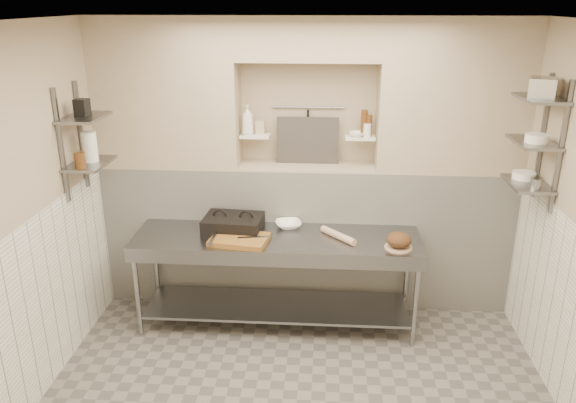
# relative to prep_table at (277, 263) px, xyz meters

# --- Properties ---
(ceiling) EXTENTS (4.00, 3.90, 0.10)m
(ceiling) POSITION_rel_prep_table_xyz_m (0.25, -1.18, 2.21)
(ceiling) COLOR silver
(ceiling) RESTS_ON ground
(wall_left) EXTENTS (0.10, 3.90, 2.80)m
(wall_left) POSITION_rel_prep_table_xyz_m (-1.80, -1.18, 0.76)
(wall_left) COLOR tan
(wall_left) RESTS_ON ground
(wall_back) EXTENTS (4.00, 0.10, 2.80)m
(wall_back) POSITION_rel_prep_table_xyz_m (0.25, 0.82, 0.76)
(wall_back) COLOR tan
(wall_back) RESTS_ON ground
(backwall_lower) EXTENTS (4.00, 0.40, 1.40)m
(backwall_lower) POSITION_rel_prep_table_xyz_m (0.25, 0.57, 0.06)
(backwall_lower) COLOR white
(backwall_lower) RESTS_ON floor
(alcove_sill) EXTENTS (1.30, 0.40, 0.02)m
(alcove_sill) POSITION_rel_prep_table_xyz_m (0.25, 0.57, 0.77)
(alcove_sill) COLOR tan
(alcove_sill) RESTS_ON backwall_lower
(backwall_pillar_left) EXTENTS (1.35, 0.40, 1.40)m
(backwall_pillar_left) POSITION_rel_prep_table_xyz_m (-1.08, 0.57, 1.46)
(backwall_pillar_left) COLOR tan
(backwall_pillar_left) RESTS_ON backwall_lower
(backwall_pillar_right) EXTENTS (1.35, 0.40, 1.40)m
(backwall_pillar_right) POSITION_rel_prep_table_xyz_m (1.57, 0.57, 1.46)
(backwall_pillar_right) COLOR tan
(backwall_pillar_right) RESTS_ON backwall_lower
(backwall_header) EXTENTS (1.30, 0.40, 0.40)m
(backwall_header) POSITION_rel_prep_table_xyz_m (0.25, 0.57, 1.96)
(backwall_header) COLOR tan
(backwall_header) RESTS_ON backwall_lower
(wainscot_left) EXTENTS (0.02, 3.90, 1.40)m
(wainscot_left) POSITION_rel_prep_table_xyz_m (-1.74, -1.18, 0.06)
(wainscot_left) COLOR white
(wainscot_left) RESTS_ON floor
(alcove_shelf_left) EXTENTS (0.28, 0.16, 0.02)m
(alcove_shelf_left) POSITION_rel_prep_table_xyz_m (-0.25, 0.57, 1.06)
(alcove_shelf_left) COLOR white
(alcove_shelf_left) RESTS_ON backwall_lower
(alcove_shelf_right) EXTENTS (0.28, 0.16, 0.02)m
(alcove_shelf_right) POSITION_rel_prep_table_xyz_m (0.75, 0.57, 1.06)
(alcove_shelf_right) COLOR white
(alcove_shelf_right) RESTS_ON backwall_lower
(utensil_rail) EXTENTS (0.70, 0.02, 0.02)m
(utensil_rail) POSITION_rel_prep_table_xyz_m (0.25, 0.74, 1.31)
(utensil_rail) COLOR gray
(utensil_rail) RESTS_ON wall_back
(hanging_steel) EXTENTS (0.02, 0.02, 0.30)m
(hanging_steel) POSITION_rel_prep_table_xyz_m (0.25, 0.72, 1.14)
(hanging_steel) COLOR black
(hanging_steel) RESTS_ON utensil_rail
(splash_panel) EXTENTS (0.60, 0.08, 0.45)m
(splash_panel) POSITION_rel_prep_table_xyz_m (0.25, 0.67, 1.00)
(splash_panel) COLOR #383330
(splash_panel) RESTS_ON alcove_sill
(shelf_rail_left_a) EXTENTS (0.03, 0.03, 0.95)m
(shelf_rail_left_a) POSITION_rel_prep_table_xyz_m (-1.73, 0.07, 1.16)
(shelf_rail_left_a) COLOR slate
(shelf_rail_left_a) RESTS_ON wall_left
(shelf_rail_left_b) EXTENTS (0.03, 0.03, 0.95)m
(shelf_rail_left_b) POSITION_rel_prep_table_xyz_m (-1.73, -0.33, 1.16)
(shelf_rail_left_b) COLOR slate
(shelf_rail_left_b) RESTS_ON wall_left
(wall_shelf_left_lower) EXTENTS (0.30, 0.50, 0.02)m
(wall_shelf_left_lower) POSITION_rel_prep_table_xyz_m (-1.59, -0.13, 0.96)
(wall_shelf_left_lower) COLOR slate
(wall_shelf_left_lower) RESTS_ON wall_left
(wall_shelf_left_upper) EXTENTS (0.30, 0.50, 0.03)m
(wall_shelf_left_upper) POSITION_rel_prep_table_xyz_m (-1.59, -0.13, 1.36)
(wall_shelf_left_upper) COLOR slate
(wall_shelf_left_upper) RESTS_ON wall_left
(shelf_rail_right_a) EXTENTS (0.03, 0.03, 1.05)m
(shelf_rail_right_a) POSITION_rel_prep_table_xyz_m (2.22, 0.07, 1.21)
(shelf_rail_right_a) COLOR slate
(shelf_rail_right_a) RESTS_ON wall_right
(shelf_rail_right_b) EXTENTS (0.03, 0.03, 1.05)m
(shelf_rail_right_b) POSITION_rel_prep_table_xyz_m (2.22, -0.33, 1.21)
(shelf_rail_right_b) COLOR slate
(shelf_rail_right_b) RESTS_ON wall_right
(wall_shelf_right_lower) EXTENTS (0.30, 0.50, 0.02)m
(wall_shelf_right_lower) POSITION_rel_prep_table_xyz_m (2.09, -0.13, 0.86)
(wall_shelf_right_lower) COLOR slate
(wall_shelf_right_lower) RESTS_ON wall_right
(wall_shelf_right_mid) EXTENTS (0.30, 0.50, 0.02)m
(wall_shelf_right_mid) POSITION_rel_prep_table_xyz_m (2.09, -0.13, 1.21)
(wall_shelf_right_mid) COLOR slate
(wall_shelf_right_mid) RESTS_ON wall_right
(wall_shelf_right_upper) EXTENTS (0.30, 0.50, 0.03)m
(wall_shelf_right_upper) POSITION_rel_prep_table_xyz_m (2.09, -0.13, 1.56)
(wall_shelf_right_upper) COLOR slate
(wall_shelf_right_upper) RESTS_ON wall_right
(prep_table) EXTENTS (2.60, 0.70, 0.90)m
(prep_table) POSITION_rel_prep_table_xyz_m (0.00, 0.00, 0.00)
(prep_table) COLOR gray
(prep_table) RESTS_ON floor
(panini_press) EXTENTS (0.55, 0.42, 0.14)m
(panini_press) POSITION_rel_prep_table_xyz_m (-0.41, 0.12, 0.33)
(panini_press) COLOR black
(panini_press) RESTS_ON prep_table
(cutting_board) EXTENTS (0.54, 0.42, 0.04)m
(cutting_board) POSITION_rel_prep_table_xyz_m (-0.32, -0.12, 0.28)
(cutting_board) COLOR #925A26
(cutting_board) RESTS_ON prep_table
(knife_blade) EXTENTS (0.28, 0.08, 0.01)m
(knife_blade) POSITION_rel_prep_table_xyz_m (-0.19, -0.12, 0.31)
(knife_blade) COLOR gray
(knife_blade) RESTS_ON cutting_board
(tongs) EXTENTS (0.04, 0.29, 0.03)m
(tongs) POSITION_rel_prep_table_xyz_m (-0.54, -0.20, 0.32)
(tongs) COLOR gray
(tongs) RESTS_ON cutting_board
(mixing_bowl) EXTENTS (0.29, 0.29, 0.06)m
(mixing_bowl) POSITION_rel_prep_table_xyz_m (0.09, 0.24, 0.29)
(mixing_bowl) COLOR white
(mixing_bowl) RESTS_ON prep_table
(rolling_pin) EXTENTS (0.32, 0.35, 0.06)m
(rolling_pin) POSITION_rel_prep_table_xyz_m (0.56, 0.01, 0.29)
(rolling_pin) COLOR tan
(rolling_pin) RESTS_ON prep_table
(bread_board) EXTENTS (0.24, 0.24, 0.01)m
(bread_board) POSITION_rel_prep_table_xyz_m (1.07, -0.16, 0.26)
(bread_board) COLOR tan
(bread_board) RESTS_ON prep_table
(bread_loaf) EXTENTS (0.22, 0.22, 0.13)m
(bread_loaf) POSITION_rel_prep_table_xyz_m (1.07, -0.16, 0.34)
(bread_loaf) COLOR #4C2D19
(bread_loaf) RESTS_ON bread_board
(bottle_soap) EXTENTS (0.13, 0.13, 0.29)m
(bottle_soap) POSITION_rel_prep_table_xyz_m (-0.32, 0.55, 1.21)
(bottle_soap) COLOR white
(bottle_soap) RESTS_ON alcove_shelf_left
(jar_alcove) EXTENTS (0.09, 0.09, 0.13)m
(jar_alcove) POSITION_rel_prep_table_xyz_m (-0.20, 0.61, 1.13)
(jar_alcove) COLOR tan
(jar_alcove) RESTS_ON alcove_shelf_left
(bowl_alcove) EXTENTS (0.17, 0.17, 0.04)m
(bowl_alcove) POSITION_rel_prep_table_xyz_m (0.71, 0.56, 1.09)
(bowl_alcove) COLOR white
(bowl_alcove) RESTS_ON alcove_shelf_right
(condiment_a) EXTENTS (0.05, 0.05, 0.20)m
(condiment_a) POSITION_rel_prep_table_xyz_m (0.83, 0.59, 1.17)
(condiment_a) COLOR #502C12
(condiment_a) RESTS_ON alcove_shelf_right
(condiment_b) EXTENTS (0.06, 0.06, 0.24)m
(condiment_b) POSITION_rel_prep_table_xyz_m (0.78, 0.60, 1.19)
(condiment_b) COLOR #502C12
(condiment_b) RESTS_ON alcove_shelf_right
(condiment_c) EXTENTS (0.07, 0.07, 0.12)m
(condiment_c) POSITION_rel_prep_table_xyz_m (0.81, 0.56, 1.13)
(condiment_c) COLOR white
(condiment_c) RESTS_ON alcove_shelf_right
(jug_left) EXTENTS (0.13, 0.13, 0.26)m
(jug_left) POSITION_rel_prep_table_xyz_m (-1.59, -0.10, 1.10)
(jug_left) COLOR white
(jug_left) RESTS_ON wall_shelf_left_lower
(jar_left) EXTENTS (0.09, 0.09, 0.13)m
(jar_left) POSITION_rel_prep_table_xyz_m (-1.59, -0.32, 1.04)
(jar_left) COLOR #502C12
(jar_left) RESTS_ON wall_shelf_left_lower
(box_left_upper) EXTENTS (0.12, 0.12, 0.15)m
(box_left_upper) POSITION_rel_prep_table_xyz_m (-1.59, -0.15, 1.44)
(box_left_upper) COLOR black
(box_left_upper) RESTS_ON wall_shelf_left_upper
(bowl_right) EXTENTS (0.19, 0.19, 0.06)m
(bowl_right) POSITION_rel_prep_table_xyz_m (2.09, -0.03, 0.90)
(bowl_right) COLOR white
(bowl_right) RESTS_ON wall_shelf_right_lower
(canister_right) EXTENTS (0.09, 0.09, 0.09)m
(canister_right) POSITION_rel_prep_table_xyz_m (2.09, -0.31, 0.91)
(canister_right) COLOR gray
(canister_right) RESTS_ON wall_shelf_right_lower
(bowl_right_mid) EXTENTS (0.18, 0.18, 0.07)m
(bowl_right_mid) POSITION_rel_prep_table_xyz_m (2.09, -0.18, 1.25)
(bowl_right_mid) COLOR white
(bowl_right_mid) RESTS_ON wall_shelf_right_mid
(basket_right) EXTENTS (0.27, 0.29, 0.15)m
(basket_right) POSITION_rel_prep_table_xyz_m (2.09, -0.16, 1.65)
(basket_right) COLOR gray
(basket_right) RESTS_ON wall_shelf_right_upper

